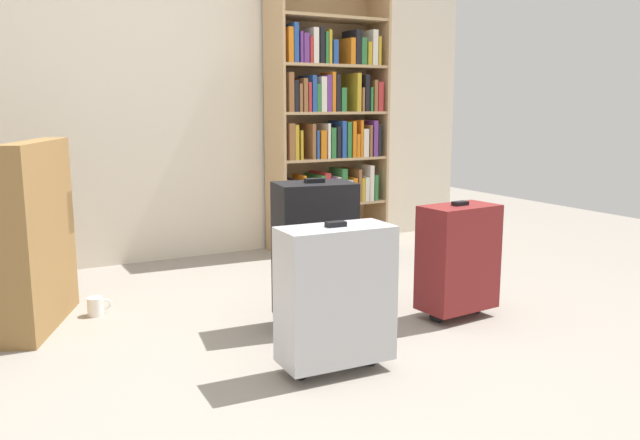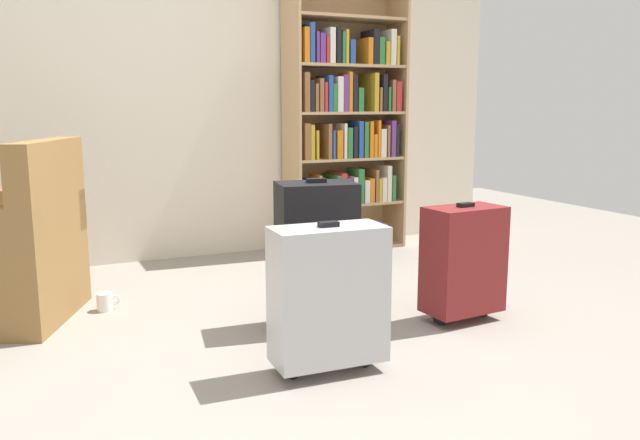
{
  "view_description": "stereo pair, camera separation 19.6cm",
  "coord_description": "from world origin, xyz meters",
  "px_view_note": "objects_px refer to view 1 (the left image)",
  "views": [
    {
      "loc": [
        -1.19,
        -2.31,
        1.07
      ],
      "look_at": [
        0.19,
        0.25,
        0.55
      ],
      "focal_mm": 36.47,
      "sensor_mm": 36.0,
      "label": 1
    },
    {
      "loc": [
        -1.02,
        -2.4,
        1.07
      ],
      "look_at": [
        0.19,
        0.25,
        0.55
      ],
      "focal_mm": 36.47,
      "sensor_mm": 36.0,
      "label": 2
    }
  ],
  "objects_px": {
    "storage_box": "(342,241)",
    "suitcase_silver": "(335,294)",
    "mug": "(96,306)",
    "bookshelf": "(327,118)",
    "suitcase_dark_red": "(458,257)",
    "suitcase_black": "(315,251)"
  },
  "relations": [
    {
      "from": "mug",
      "to": "storage_box",
      "type": "bearing_deg",
      "value": 14.6
    },
    {
      "from": "mug",
      "to": "suitcase_black",
      "type": "height_order",
      "value": "suitcase_black"
    },
    {
      "from": "suitcase_black",
      "to": "suitcase_dark_red",
      "type": "bearing_deg",
      "value": -18.24
    },
    {
      "from": "mug",
      "to": "bookshelf",
      "type": "bearing_deg",
      "value": 24.99
    },
    {
      "from": "mug",
      "to": "suitcase_silver",
      "type": "xyz_separation_m",
      "value": [
        0.73,
        -1.2,
        0.28
      ]
    },
    {
      "from": "suitcase_black",
      "to": "mug",
      "type": "bearing_deg",
      "value": 143.65
    },
    {
      "from": "storage_box",
      "to": "suitcase_silver",
      "type": "relative_size",
      "value": 0.64
    },
    {
      "from": "bookshelf",
      "to": "suitcase_dark_red",
      "type": "distance_m",
      "value": 1.89
    },
    {
      "from": "bookshelf",
      "to": "suitcase_silver",
      "type": "relative_size",
      "value": 3.22
    },
    {
      "from": "suitcase_black",
      "to": "suitcase_dark_red",
      "type": "xyz_separation_m",
      "value": [
        0.7,
        -0.23,
        -0.06
      ]
    },
    {
      "from": "suitcase_silver",
      "to": "suitcase_dark_red",
      "type": "relative_size",
      "value": 1.04
    },
    {
      "from": "suitcase_dark_red",
      "to": "bookshelf",
      "type": "bearing_deg",
      "value": 82.84
    },
    {
      "from": "bookshelf",
      "to": "suitcase_black",
      "type": "relative_size",
      "value": 2.75
    },
    {
      "from": "suitcase_silver",
      "to": "suitcase_dark_red",
      "type": "distance_m",
      "value": 0.93
    },
    {
      "from": "suitcase_silver",
      "to": "suitcase_black",
      "type": "relative_size",
      "value": 0.85
    },
    {
      "from": "mug",
      "to": "suitcase_dark_red",
      "type": "xyz_separation_m",
      "value": [
        1.61,
        -0.9,
        0.26
      ]
    },
    {
      "from": "storage_box",
      "to": "suitcase_dark_red",
      "type": "xyz_separation_m",
      "value": [
        -0.12,
        -1.35,
        0.18
      ]
    },
    {
      "from": "suitcase_black",
      "to": "storage_box",
      "type": "bearing_deg",
      "value": 54.11
    },
    {
      "from": "suitcase_silver",
      "to": "suitcase_black",
      "type": "bearing_deg",
      "value": 70.54
    },
    {
      "from": "mug",
      "to": "suitcase_dark_red",
      "type": "height_order",
      "value": "suitcase_dark_red"
    },
    {
      "from": "mug",
      "to": "suitcase_black",
      "type": "distance_m",
      "value": 1.18
    },
    {
      "from": "storage_box",
      "to": "suitcase_black",
      "type": "relative_size",
      "value": 0.54
    }
  ]
}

